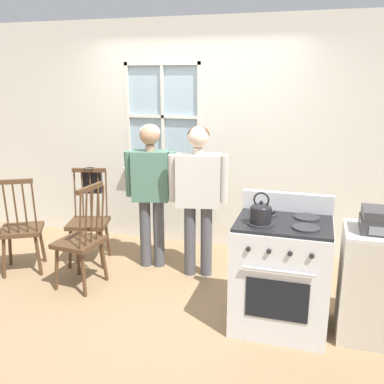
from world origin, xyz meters
name	(u,v)px	position (x,y,z in m)	size (l,w,h in m)	color
ground_plane	(157,293)	(0.00, 0.00, 0.00)	(16.00, 16.00, 0.00)	#937551
wall_back	(198,137)	(0.02, 1.40, 1.34)	(6.40, 0.16, 2.70)	silver
chair_by_window	(89,222)	(-1.00, 0.50, 0.47)	(0.51, 0.50, 1.05)	#4C331E
chair_near_wall	(21,230)	(-1.56, 0.07, 0.47)	(0.56, 0.55, 1.05)	#4C331E
chair_center_cluster	(81,242)	(-0.77, -0.06, 0.47)	(0.45, 0.46, 1.05)	#4C331E
person_elderly_left	(151,182)	(-0.28, 0.59, 0.96)	(0.55, 0.29, 1.57)	#4C4C51
person_teen_center	(198,186)	(0.27, 0.52, 0.97)	(0.61, 0.29, 1.57)	#4C4C51
stove	(281,273)	(1.18, -0.21, 0.47)	(0.77, 0.68, 1.08)	silver
kettle	(261,212)	(1.01, -0.34, 1.02)	(0.21, 0.17, 0.25)	black
potted_plant	(166,164)	(-0.36, 1.31, 1.01)	(0.11, 0.11, 0.21)	#42474C
handbag	(92,181)	(-1.06, 0.72, 0.88)	(0.24, 0.22, 0.31)	black
side_counter	(376,285)	(1.92, -0.16, 0.45)	(0.55, 0.50, 0.90)	beige
stereo	(384,221)	(1.92, -0.18, 0.99)	(0.34, 0.29, 0.18)	#38383A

